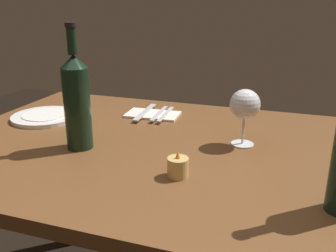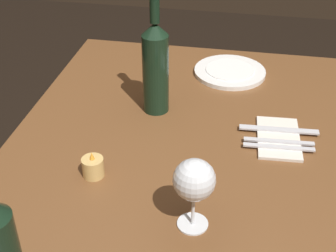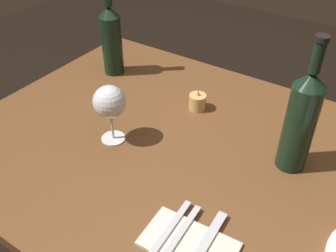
% 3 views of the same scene
% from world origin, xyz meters
% --- Properties ---
extents(dining_table, '(1.30, 0.90, 0.74)m').
position_xyz_m(dining_table, '(0.00, 0.00, 0.65)').
color(dining_table, brown).
rests_on(dining_table, ground).
extents(wine_glass_left, '(0.09, 0.09, 0.17)m').
position_xyz_m(wine_glass_left, '(-0.23, -0.07, 0.86)').
color(wine_glass_left, white).
rests_on(wine_glass_left, dining_table).
extents(wine_bottle_second, '(0.07, 0.07, 0.35)m').
position_xyz_m(wine_bottle_second, '(0.21, 0.10, 0.88)').
color(wine_bottle_second, black).
rests_on(wine_bottle_second, dining_table).
extents(votive_candle, '(0.05, 0.05, 0.07)m').
position_xyz_m(votive_candle, '(-0.11, 0.18, 0.76)').
color(votive_candle, '#DBB266').
rests_on(votive_candle, dining_table).
extents(dinner_plate, '(0.23, 0.23, 0.02)m').
position_xyz_m(dinner_plate, '(0.47, -0.10, 0.75)').
color(dinner_plate, white).
rests_on(dinner_plate, dining_table).
extents(folded_napkin, '(0.20, 0.12, 0.01)m').
position_xyz_m(folded_napkin, '(0.12, -0.25, 0.74)').
color(folded_napkin, silver).
rests_on(folded_napkin, dining_table).
extents(fork_inner, '(0.02, 0.18, 0.00)m').
position_xyz_m(fork_inner, '(0.10, -0.25, 0.75)').
color(fork_inner, silver).
rests_on(fork_inner, folded_napkin).
extents(fork_outer, '(0.02, 0.18, 0.00)m').
position_xyz_m(fork_outer, '(0.07, -0.25, 0.75)').
color(fork_outer, silver).
rests_on(fork_outer, folded_napkin).
extents(table_knife, '(0.03, 0.21, 0.00)m').
position_xyz_m(table_knife, '(0.15, -0.25, 0.75)').
color(table_knife, silver).
rests_on(table_knife, folded_napkin).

